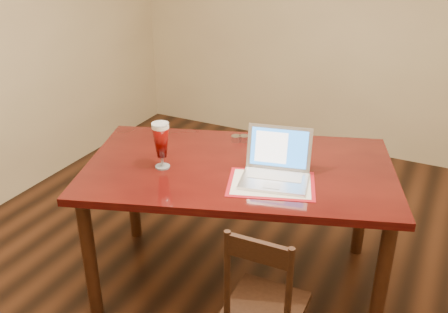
% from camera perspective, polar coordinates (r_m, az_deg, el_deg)
% --- Properties ---
extents(ground, '(5.00, 5.00, 0.00)m').
position_cam_1_polar(ground, '(3.22, 1.97, -16.11)').
color(ground, black).
rests_on(ground, ground).
extents(room_shell, '(4.51, 5.01, 2.71)m').
position_cam_1_polar(room_shell, '(2.43, 2.63, 16.60)').
color(room_shell, tan).
rests_on(room_shell, ground).
extents(dining_table, '(2.01, 1.53, 1.11)m').
position_cam_1_polar(dining_table, '(2.95, 1.67, -2.71)').
color(dining_table, '#450C09').
rests_on(dining_table, ground).
extents(dining_chair, '(0.38, 0.36, 0.88)m').
position_cam_1_polar(dining_chair, '(2.58, 4.60, -16.62)').
color(dining_chair, black).
rests_on(dining_chair, ground).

